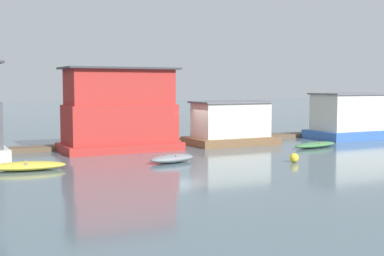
{
  "coord_description": "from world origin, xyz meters",
  "views": [
    {
      "loc": [
        -15.71,
        -31.84,
        4.2
      ],
      "look_at": [
        0.0,
        -1.0,
        1.4
      ],
      "focal_mm": 50.0,
      "sensor_mm": 36.0,
      "label": 1
    }
  ],
  "objects_px": {
    "dinghy_yellow": "(26,166)",
    "dinghy_grey": "(172,158)",
    "houseboat_brown": "(231,125)",
    "houseboat_blue": "(348,117)",
    "dinghy_green": "(315,145)",
    "mooring_post_near_left": "(255,128)",
    "houseboat_red": "(120,112)",
    "buoy_yellow": "(294,158)"
  },
  "relations": [
    {
      "from": "dinghy_yellow",
      "to": "dinghy_green",
      "type": "distance_m",
      "value": 19.06
    },
    {
      "from": "houseboat_blue",
      "to": "mooring_post_near_left",
      "type": "height_order",
      "value": "houseboat_blue"
    },
    {
      "from": "mooring_post_near_left",
      "to": "buoy_yellow",
      "type": "relative_size",
      "value": 3.73
    },
    {
      "from": "dinghy_green",
      "to": "dinghy_yellow",
      "type": "bearing_deg",
      "value": -176.74
    },
    {
      "from": "houseboat_brown",
      "to": "houseboat_blue",
      "type": "height_order",
      "value": "houseboat_blue"
    },
    {
      "from": "dinghy_yellow",
      "to": "mooring_post_near_left",
      "type": "xyz_separation_m",
      "value": [
        17.82,
        6.58,
        0.72
      ]
    },
    {
      "from": "houseboat_red",
      "to": "dinghy_yellow",
      "type": "xyz_separation_m",
      "value": [
        -6.8,
        -5.45,
        -2.28
      ]
    },
    {
      "from": "dinghy_green",
      "to": "mooring_post_near_left",
      "type": "distance_m",
      "value": 5.68
    },
    {
      "from": "houseboat_brown",
      "to": "mooring_post_near_left",
      "type": "xyz_separation_m",
      "value": [
        2.85,
        1.26,
        -0.46
      ]
    },
    {
      "from": "houseboat_red",
      "to": "dinghy_grey",
      "type": "relative_size",
      "value": 2.57
    },
    {
      "from": "houseboat_brown",
      "to": "dinghy_yellow",
      "type": "height_order",
      "value": "houseboat_brown"
    },
    {
      "from": "houseboat_blue",
      "to": "dinghy_yellow",
      "type": "distance_m",
      "value": 25.68
    },
    {
      "from": "houseboat_red",
      "to": "dinghy_green",
      "type": "height_order",
      "value": "houseboat_red"
    },
    {
      "from": "houseboat_blue",
      "to": "dinghy_grey",
      "type": "relative_size",
      "value": 2.02
    },
    {
      "from": "dinghy_grey",
      "to": "buoy_yellow",
      "type": "xyz_separation_m",
      "value": [
        5.99,
        -2.9,
        0.02
      ]
    },
    {
      "from": "buoy_yellow",
      "to": "houseboat_brown",
      "type": "bearing_deg",
      "value": 80.76
    },
    {
      "from": "houseboat_brown",
      "to": "dinghy_grey",
      "type": "xyz_separation_m",
      "value": [
        -7.47,
        -6.21,
        -1.17
      ]
    },
    {
      "from": "mooring_post_near_left",
      "to": "houseboat_blue",
      "type": "bearing_deg",
      "value": -14.75
    },
    {
      "from": "houseboat_red",
      "to": "buoy_yellow",
      "type": "xyz_separation_m",
      "value": [
        6.69,
        -9.25,
        -2.24
      ]
    },
    {
      "from": "dinghy_green",
      "to": "buoy_yellow",
      "type": "relative_size",
      "value": 7.98
    },
    {
      "from": "dinghy_yellow",
      "to": "dinghy_grey",
      "type": "height_order",
      "value": "dinghy_grey"
    },
    {
      "from": "houseboat_brown",
      "to": "dinghy_green",
      "type": "height_order",
      "value": "houseboat_brown"
    },
    {
      "from": "houseboat_red",
      "to": "dinghy_grey",
      "type": "distance_m",
      "value": 6.77
    },
    {
      "from": "houseboat_red",
      "to": "buoy_yellow",
      "type": "bearing_deg",
      "value": -54.12
    },
    {
      "from": "houseboat_blue",
      "to": "dinghy_grey",
      "type": "xyz_separation_m",
      "value": [
        -17.72,
        -5.53,
        -1.45
      ]
    },
    {
      "from": "houseboat_brown",
      "to": "houseboat_red",
      "type": "bearing_deg",
      "value": 179.09
    },
    {
      "from": "houseboat_brown",
      "to": "dinghy_grey",
      "type": "bearing_deg",
      "value": -140.24
    },
    {
      "from": "dinghy_yellow",
      "to": "dinghy_green",
      "type": "height_order",
      "value": "dinghy_yellow"
    },
    {
      "from": "dinghy_yellow",
      "to": "dinghy_green",
      "type": "xyz_separation_m",
      "value": [
        19.03,
        1.08,
        -0.03
      ]
    },
    {
      "from": "houseboat_red",
      "to": "buoy_yellow",
      "type": "relative_size",
      "value": 14.94
    },
    {
      "from": "houseboat_blue",
      "to": "dinghy_green",
      "type": "xyz_separation_m",
      "value": [
        -6.19,
        -3.55,
        -1.49
      ]
    },
    {
      "from": "mooring_post_near_left",
      "to": "houseboat_brown",
      "type": "bearing_deg",
      "value": -156.12
    },
    {
      "from": "dinghy_yellow",
      "to": "dinghy_grey",
      "type": "distance_m",
      "value": 7.55
    },
    {
      "from": "houseboat_brown",
      "to": "dinghy_yellow",
      "type": "distance_m",
      "value": 15.93
    },
    {
      "from": "dinghy_green",
      "to": "houseboat_brown",
      "type": "bearing_deg",
      "value": 133.81
    },
    {
      "from": "mooring_post_near_left",
      "to": "dinghy_yellow",
      "type": "bearing_deg",
      "value": -159.73
    },
    {
      "from": "houseboat_brown",
      "to": "dinghy_grey",
      "type": "relative_size",
      "value": 2.1
    },
    {
      "from": "houseboat_brown",
      "to": "buoy_yellow",
      "type": "height_order",
      "value": "houseboat_brown"
    },
    {
      "from": "dinghy_yellow",
      "to": "houseboat_brown",
      "type": "bearing_deg",
      "value": 19.56
    },
    {
      "from": "buoy_yellow",
      "to": "dinghy_grey",
      "type": "bearing_deg",
      "value": 154.13
    },
    {
      "from": "mooring_post_near_left",
      "to": "dinghy_grey",
      "type": "bearing_deg",
      "value": -144.08
    },
    {
      "from": "dinghy_green",
      "to": "houseboat_blue",
      "type": "bearing_deg",
      "value": 29.81
    }
  ]
}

